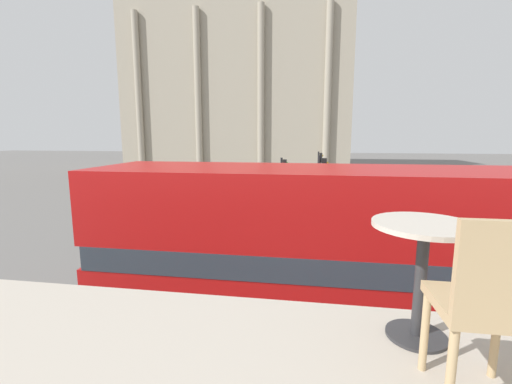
# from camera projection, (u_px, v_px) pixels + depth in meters

# --- Properties ---
(double_decker_bus) EXTENTS (10.40, 2.66, 4.08)m
(double_decker_bus) POSITION_uv_depth(u_px,v_px,m) (361.00, 262.00, 6.62)
(double_decker_bus) COLOR black
(double_decker_bus) RESTS_ON ground_plane
(cafe_dining_table) EXTENTS (0.60, 0.60, 0.73)m
(cafe_dining_table) POSITION_uv_depth(u_px,v_px,m) (423.00, 254.00, 2.04)
(cafe_dining_table) COLOR #2D2D30
(cafe_dining_table) RESTS_ON cafe_floor_slab
(cafe_chair_0) EXTENTS (0.40, 0.40, 0.91)m
(cafe_chair_0) POSITION_uv_depth(u_px,v_px,m) (490.00, 303.00, 1.49)
(cafe_chair_0) COLOR tan
(cafe_chair_0) RESTS_ON cafe_floor_slab
(plaza_building_left) EXTENTS (32.96, 12.18, 25.71)m
(plaza_building_left) POSITION_uv_depth(u_px,v_px,m) (238.00, 81.00, 51.02)
(plaza_building_left) COLOR #A39984
(plaza_building_left) RESTS_ON ground_plane
(traffic_light_near) EXTENTS (0.42, 0.24, 3.94)m
(traffic_light_near) POSITION_uv_depth(u_px,v_px,m) (320.00, 190.00, 13.62)
(traffic_light_near) COLOR black
(traffic_light_near) RESTS_ON ground_plane
(traffic_light_mid) EXTENTS (0.42, 0.24, 3.53)m
(traffic_light_mid) POSITION_uv_depth(u_px,v_px,m) (283.00, 180.00, 18.91)
(traffic_light_mid) COLOR black
(traffic_light_mid) RESTS_ON ground_plane
(traffic_light_far) EXTENTS (0.42, 0.24, 3.56)m
(traffic_light_far) POSITION_uv_depth(u_px,v_px,m) (319.00, 168.00, 25.77)
(traffic_light_far) COLOR black
(traffic_light_far) RESTS_ON ground_plane
(car_black) EXTENTS (4.20, 1.93, 1.35)m
(car_black) POSITION_uv_depth(u_px,v_px,m) (262.00, 204.00, 20.24)
(car_black) COLOR black
(car_black) RESTS_ON ground_plane
(pedestrian_olive) EXTENTS (0.32, 0.32, 1.63)m
(pedestrian_olive) POSITION_uv_depth(u_px,v_px,m) (128.00, 223.00, 14.97)
(pedestrian_olive) COLOR #282B33
(pedestrian_olive) RESTS_ON ground_plane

